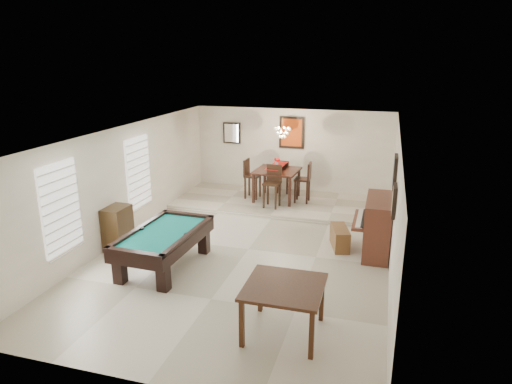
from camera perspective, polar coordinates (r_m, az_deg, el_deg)
The scene contains 25 objects.
ground_plane at distance 10.18m, azimuth -0.95°, elevation -7.21°, with size 6.00×9.00×0.02m, color beige.
wall_back at distance 13.95m, azimuth 4.47°, elevation 5.02°, with size 6.00×0.04×2.60m, color silver.
wall_front at distance 5.89m, azimuth -14.24°, elevation -12.40°, with size 6.00×0.04×2.60m, color silver.
wall_left at distance 10.95m, azimuth -16.17°, elevation 1.14°, with size 0.04×9.00×2.60m, color silver.
wall_right at distance 9.33m, azimuth 16.93°, elevation -1.61°, with size 0.04×9.00×2.60m, color silver.
ceiling at distance 9.43m, azimuth -1.02°, elevation 7.45°, with size 6.00×9.00×0.04m, color white.
dining_step at distance 13.09m, azimuth 3.22°, elevation -1.36°, with size 6.00×2.50×0.12m, color beige.
window_left_front at distance 9.21m, azimuth -23.24°, elevation -1.85°, with size 0.06×1.00×1.70m, color white.
window_left_rear at distance 11.40m, azimuth -14.50°, elevation 2.39°, with size 0.06×1.00×1.70m, color white.
pool_table at distance 9.42m, azimuth -11.36°, elevation -7.07°, with size 1.20×2.22×0.74m, color black, non-canonical shape.
square_table at distance 7.18m, azimuth 3.49°, elevation -14.43°, with size 1.17×1.17×0.81m, color black, non-canonical shape.
upright_piano at distance 10.12m, azimuth 14.15°, elevation -4.07°, with size 0.82×1.47×1.22m, color #5B2C1D, non-canonical shape.
piano_bench at distance 10.35m, azimuth 10.43°, elevation -5.63°, with size 0.32×0.83×0.46m, color brown.
apothecary_chest at distance 10.47m, azimuth -16.89°, elevation -4.33°, with size 0.43×0.65×0.97m, color black.
dining_table at distance 13.07m, azimuth 2.60°, elevation 1.18°, with size 1.20×1.20×1.00m, color black, non-canonical shape.
flower_vase at distance 12.92m, azimuth 2.64°, elevation 3.80°, with size 0.13×0.13×0.23m, color red, non-canonical shape.
dining_chair_south at distance 12.38m, azimuth 2.00°, elevation 0.67°, with size 0.43×0.43×1.15m, color black, non-canonical shape.
dining_chair_north at distance 13.76m, azimuth 3.51°, elevation 2.00°, with size 0.38×0.38×1.02m, color black, non-canonical shape.
dining_chair_west at distance 13.19m, azimuth -0.42°, elevation 1.65°, with size 0.42×0.42×1.14m, color black, non-canonical shape.
dining_chair_east at distance 12.88m, azimuth 5.81°, elevation 1.20°, with size 0.42×0.42×1.14m, color black, non-canonical shape.
chandelier at distance 12.54m, azimuth 3.33°, elevation 7.90°, with size 0.44×0.44×0.60m, color #FFE5B2, non-canonical shape.
back_painting at distance 13.81m, azimuth 4.49°, elevation 7.43°, with size 0.75×0.06×0.95m, color #D84C14.
back_mirror at distance 14.32m, azimuth -3.04°, elevation 7.38°, with size 0.55×0.06×0.65m, color white.
right_picture_upper at distance 9.46m, azimuth 16.99°, elevation 2.42°, with size 0.06×0.55×0.65m, color slate.
right_picture_lower at distance 8.25m, azimuth 16.90°, elevation -1.05°, with size 0.06×0.45×0.55m, color gray.
Camera 1 is at (2.74, -8.89, 4.12)m, focal length 32.00 mm.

